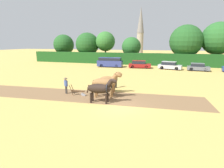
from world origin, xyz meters
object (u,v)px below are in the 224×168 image
(tree_center, at_px, (131,47))
(parked_car_center, at_px, (198,67))
(parked_car_left, at_px, (140,64))
(tree_far_left, at_px, (64,45))
(tree_center_right, at_px, (186,41))
(plow, at_px, (79,92))
(farmer_beside_team, at_px, (116,80))
(parked_car_center_left, at_px, (170,66))
(draft_horse_lead_left, at_px, (100,89))
(tree_left, at_px, (87,44))
(tree_center_left, at_px, (105,42))
(church_spire, at_px, (140,30))
(farmer_at_plow, at_px, (66,84))
(tree_right, at_px, (218,39))
(draft_horse_trail_left, at_px, (109,81))
(draft_horse_lead_right, at_px, (105,83))

(tree_center, height_order, parked_car_center, tree_center)
(parked_car_left, bearing_deg, tree_far_left, 153.18)
(tree_center_right, relative_size, plow, 5.60)
(farmer_beside_team, bearing_deg, tree_center_right, 91.94)
(tree_center, relative_size, parked_car_center_left, 1.42)
(draft_horse_lead_left, xyz_separation_m, parked_car_left, (-0.08, 22.68, -0.50))
(tree_left, distance_m, tree_center_left, 5.25)
(parked_car_center_left, bearing_deg, tree_center_right, 79.50)
(draft_horse_lead_left, bearing_deg, tree_center, 91.46)
(church_spire, bearing_deg, tree_center_left, -94.24)
(parked_car_center, bearing_deg, church_spire, 114.01)
(tree_center_left, distance_m, plow, 31.26)
(tree_center_left, relative_size, draft_horse_lead_left, 2.91)
(farmer_at_plow, bearing_deg, plow, -63.11)
(plow, bearing_deg, tree_far_left, 119.18)
(tree_left, xyz_separation_m, tree_right, (31.41, 0.02, 1.31))
(tree_center_left, height_order, draft_horse_lead_left, tree_center_left)
(tree_center_right, height_order, farmer_at_plow, tree_center_right)
(tree_left, xyz_separation_m, plow, (12.98, -29.78, -4.39))
(tree_right, distance_m, parked_car_center_left, 14.06)
(tree_far_left, bearing_deg, parked_car_center_left, -17.87)
(tree_center, distance_m, farmer_at_plow, 30.11)
(draft_horse_trail_left, bearing_deg, draft_horse_lead_right, -89.82)
(church_spire, xyz_separation_m, parked_car_left, (7.42, -49.27, -10.53))
(farmer_beside_team, relative_size, parked_car_center, 0.40)
(plow, bearing_deg, farmer_at_plow, 165.79)
(tree_right, xyz_separation_m, draft_horse_trail_left, (-15.96, -28.02, -4.74))
(parked_car_left, bearing_deg, draft_horse_trail_left, -95.75)
(draft_horse_lead_left, height_order, farmer_beside_team, draft_horse_lead_left)
(tree_far_left, relative_size, parked_car_left, 1.62)
(tree_left, bearing_deg, farmer_at_plow, -68.91)
(tree_center_right, bearing_deg, parked_car_left, -139.95)
(draft_horse_lead_right, xyz_separation_m, draft_horse_trail_left, (-0.14, 1.55, -0.09))
(tree_right, height_order, church_spire, church_spire)
(parked_car_center_left, bearing_deg, farmer_beside_team, -97.40)
(tree_center_left, relative_size, parked_car_left, 1.74)
(draft_horse_trail_left, relative_size, farmer_beside_team, 1.66)
(tree_right, bearing_deg, parked_car_center_left, -138.88)
(draft_horse_lead_right, xyz_separation_m, farmer_at_plow, (-4.21, 0.02, -0.42))
(draft_horse_lead_right, bearing_deg, church_spire, 90.86)
(tree_far_left, height_order, farmer_beside_team, tree_far_left)
(tree_center_right, bearing_deg, parked_car_center_left, -112.43)
(tree_center, height_order, parked_car_left, tree_center)
(tree_center_left, relative_size, plow, 4.94)
(tree_center_left, relative_size, tree_center, 1.22)
(tree_far_left, relative_size, plow, 4.62)
(farmer_beside_team, bearing_deg, parked_car_left, 111.93)
(tree_left, bearing_deg, tree_far_left, 172.98)
(tree_far_left, bearing_deg, tree_right, -1.41)
(draft_horse_lead_right, bearing_deg, plow, -180.00)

